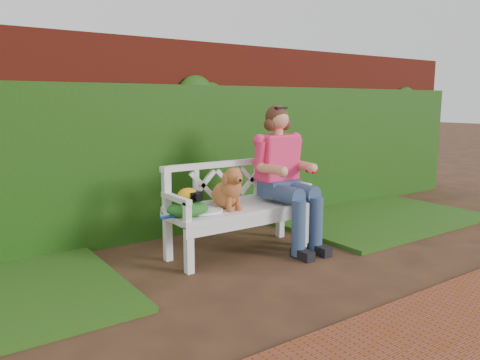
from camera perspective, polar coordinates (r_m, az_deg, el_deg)
ground at (r=4.20m, az=3.51°, el=-11.67°), size 60.00×60.00×0.00m
brick_wall at (r=5.54m, az=-8.72°, el=5.12°), size 10.00×0.30×2.20m
ivy_hedge at (r=5.37m, az=-7.61°, el=2.33°), size 10.00×0.18×1.70m
grass_right at (r=6.43m, az=15.41°, el=-4.22°), size 2.60×2.00×0.05m
brick_paving at (r=3.22m, az=22.60°, el=-19.08°), size 4.00×1.20×0.03m
garden_bench at (r=4.73m, az=-0.00°, el=-6.10°), size 1.64×0.77×0.48m
seated_woman at (r=4.91m, az=4.96°, el=0.52°), size 0.78×0.95×1.50m
dog at (r=4.55m, az=-1.53°, el=-0.91°), size 0.39×0.45×0.42m
tennis_racket at (r=4.41m, az=-4.59°, el=-3.87°), size 0.72×0.44×0.03m
green_bag at (r=4.32m, az=-6.37°, el=-3.46°), size 0.46×0.39×0.14m
camera_item at (r=4.32m, az=-5.61°, el=-1.96°), size 0.13×0.11×0.08m
baseball_glove at (r=4.31m, az=-6.42°, el=-1.74°), size 0.19×0.15×0.12m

